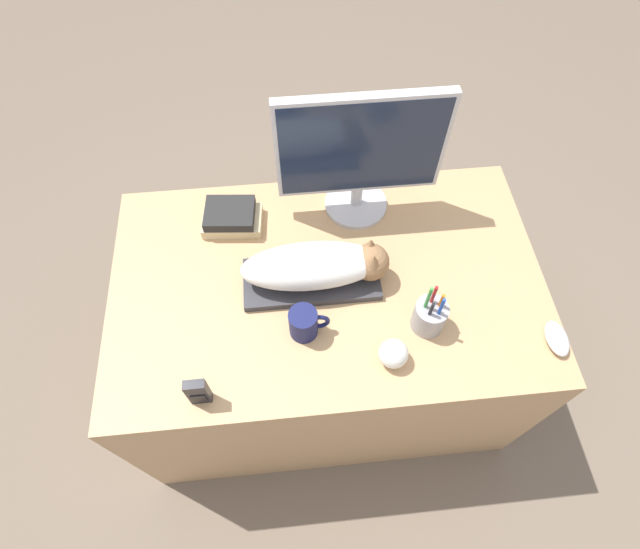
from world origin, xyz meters
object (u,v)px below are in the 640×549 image
(cat, at_px, (321,265))
(baseball, at_px, (393,354))
(keyboard, at_px, (311,279))
(coffee_mug, at_px, (305,323))
(phone, at_px, (198,392))
(pen_cup, at_px, (430,316))
(book_stack, at_px, (231,218))
(monitor, at_px, (361,153))
(computer_mouse, at_px, (557,338))

(cat, relative_size, baseball, 5.31)
(keyboard, relative_size, baseball, 4.98)
(coffee_mug, height_order, phone, phone)
(pen_cup, bearing_deg, cat, 148.55)
(cat, distance_m, baseball, 0.31)
(pen_cup, distance_m, phone, 0.64)
(keyboard, xyz_separation_m, coffee_mug, (-0.03, -0.16, 0.04))
(keyboard, distance_m, book_stack, 0.33)
(keyboard, bearing_deg, pen_cup, -29.08)
(pen_cup, height_order, phone, pen_cup)
(cat, bearing_deg, baseball, -58.07)
(keyboard, relative_size, cat, 0.94)
(monitor, relative_size, computer_mouse, 4.61)
(baseball, bearing_deg, pen_cup, 39.30)
(keyboard, distance_m, baseball, 0.33)
(pen_cup, bearing_deg, baseball, -140.70)
(phone, bearing_deg, cat, 43.63)
(pen_cup, bearing_deg, computer_mouse, -14.13)
(keyboard, height_order, book_stack, book_stack)
(coffee_mug, bearing_deg, computer_mouse, -8.27)
(keyboard, relative_size, pen_cup, 2.06)
(cat, relative_size, phone, 3.75)
(coffee_mug, relative_size, baseball, 1.41)
(coffee_mug, distance_m, baseball, 0.25)
(pen_cup, xyz_separation_m, baseball, (-0.11, -0.09, -0.01))
(coffee_mug, relative_size, phone, 1.00)
(coffee_mug, distance_m, book_stack, 0.44)
(baseball, bearing_deg, book_stack, 130.22)
(cat, relative_size, coffee_mug, 3.76)
(keyboard, height_order, computer_mouse, computer_mouse)
(coffee_mug, relative_size, book_stack, 0.59)
(cat, height_order, book_stack, cat)
(computer_mouse, height_order, pen_cup, pen_cup)
(keyboard, distance_m, cat, 0.08)
(pen_cup, xyz_separation_m, book_stack, (-0.53, 0.40, -0.02))
(computer_mouse, distance_m, baseball, 0.45)
(pen_cup, bearing_deg, phone, -166.12)
(monitor, xyz_separation_m, coffee_mug, (-0.20, -0.43, -0.19))
(cat, height_order, pen_cup, pen_cup)
(coffee_mug, height_order, baseball, coffee_mug)
(coffee_mug, bearing_deg, phone, -149.25)
(coffee_mug, bearing_deg, cat, 69.07)
(computer_mouse, bearing_deg, keyboard, 158.38)
(coffee_mug, height_order, book_stack, coffee_mug)
(keyboard, xyz_separation_m, phone, (-0.31, -0.32, 0.04))
(keyboard, bearing_deg, baseball, -53.93)
(monitor, bearing_deg, cat, -117.54)
(computer_mouse, bearing_deg, pen_cup, 165.87)
(keyboard, xyz_separation_m, pen_cup, (0.31, -0.17, 0.04))
(phone, height_order, book_stack, phone)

